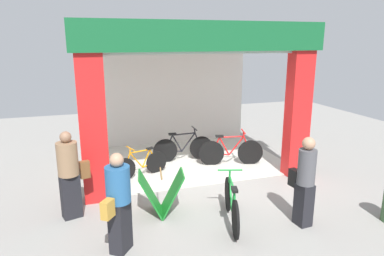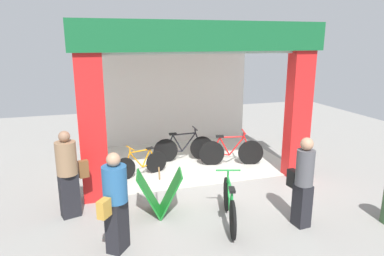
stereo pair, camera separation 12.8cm
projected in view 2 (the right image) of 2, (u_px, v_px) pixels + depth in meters
name	position (u px, v px, depth m)	size (l,w,h in m)	color
ground_plane	(204.00, 185.00, 8.06)	(18.57, 18.57, 0.00)	gray
shop_facade	(182.00, 90.00, 9.29)	(5.49, 3.97, 3.65)	beige
bicycle_inside_0	(184.00, 148.00, 9.62)	(1.69, 0.46, 0.93)	black
bicycle_inside_1	(141.00, 164.00, 8.52)	(1.38, 0.53, 0.80)	black
bicycle_inside_2	(231.00, 152.00, 9.28)	(1.68, 0.55, 0.95)	black
bicycle_parked_0	(229.00, 204.00, 6.34)	(0.57, 1.62, 0.92)	black
sandwich_board_sign	(160.00, 193.00, 6.67)	(0.95, 0.73, 0.85)	#197226
pedestrian_0	(115.00, 201.00, 5.39)	(0.57, 0.64, 1.63)	black
pedestrian_1	(68.00, 173.00, 6.47)	(0.62, 0.47, 1.68)	black
pedestrian_2	(303.00, 181.00, 6.16)	(0.34, 0.57, 1.65)	black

